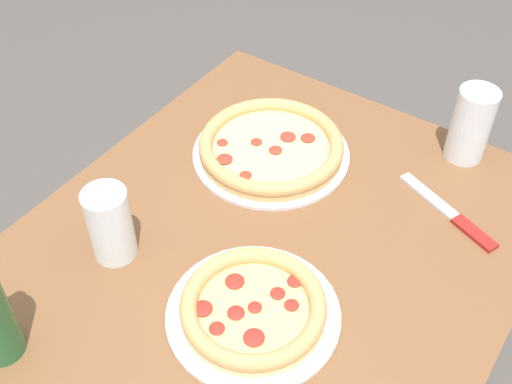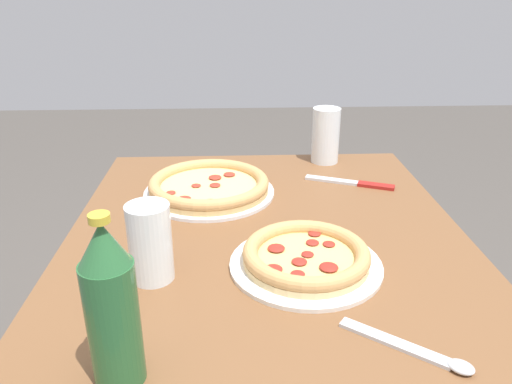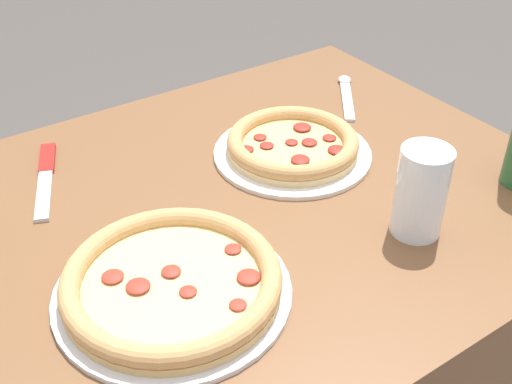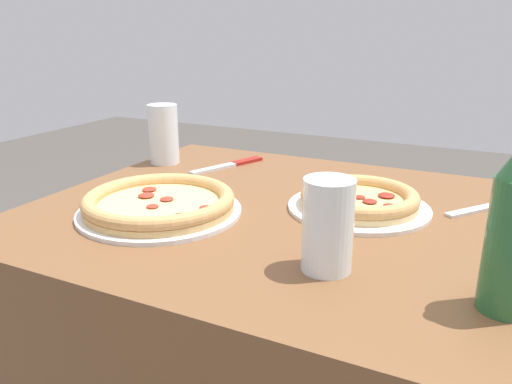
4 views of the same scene
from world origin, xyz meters
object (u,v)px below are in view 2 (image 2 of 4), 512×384
knife (353,183)px  spoon (418,351)px  beer_bottle (111,306)px  pizza_pepperoni (209,186)px  pizza_margherita (306,257)px  glass_lemonade (150,246)px  glass_iced_tea (325,139)px

knife → spoon: spoon is taller
beer_bottle → pizza_pepperoni: bearing=-8.6°
pizza_pepperoni → spoon: bearing=-151.1°
pizza_margherita → pizza_pepperoni: size_ratio=0.88×
pizza_margherita → spoon: 0.27m
glass_lemonade → pizza_margherita: bearing=-85.0°
pizza_margherita → glass_lemonade: 0.28m
pizza_margherita → knife: (0.38, -0.17, -0.02)m
glass_iced_tea → glass_lemonade: 0.70m
glass_iced_tea → beer_bottle: bearing=153.5°
glass_lemonade → beer_bottle: (-0.24, 0.01, 0.05)m
pizza_margherita → beer_bottle: 0.39m
glass_iced_tea → spoon: 0.79m
spoon → knife: bearing=-4.4°
pizza_pepperoni → glass_lemonade: 0.37m
pizza_margherita → glass_lemonade: size_ratio=1.99×
knife → spoon: bearing=175.6°
knife → pizza_pepperoni: bearing=97.1°
beer_bottle → spoon: beer_bottle is taller
glass_lemonade → knife: glass_lemonade is taller
pizza_pepperoni → beer_bottle: (-0.60, 0.09, 0.09)m
pizza_margherita → glass_iced_tea: 0.57m
pizza_pepperoni → knife: pizza_pepperoni is taller
pizza_margherita → glass_iced_tea: bearing=-13.0°
glass_iced_tea → glass_lemonade: glass_iced_tea is taller
pizza_pepperoni → glass_iced_tea: 0.39m
beer_bottle → spoon: 0.42m
pizza_pepperoni → spoon: pizza_pepperoni is taller
pizza_margherita → knife: bearing=-24.4°
pizza_margherita → glass_iced_tea: glass_iced_tea is taller
pizza_pepperoni → spoon: 0.65m
beer_bottle → glass_lemonade: bearing=-1.9°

